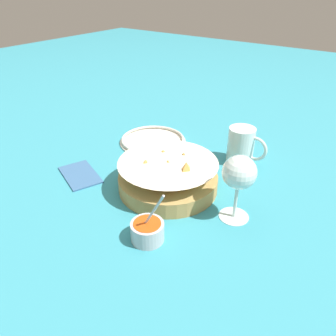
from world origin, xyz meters
TOP-DOWN VIEW (x-y plane):
  - ground_plane at (0.00, 0.00)m, footprint 4.00×4.00m
  - food_basket at (0.02, 0.02)m, footprint 0.25×0.25m
  - sauce_cup at (0.10, -0.16)m, footprint 0.08×0.07m
  - wine_glass at (0.21, 0.01)m, footprint 0.07×0.07m
  - beer_mug at (0.11, 0.24)m, footprint 0.11×0.07m
  - side_plate at (-0.17, 0.20)m, footprint 0.21×0.21m
  - napkin at (-0.20, -0.08)m, footprint 0.15×0.12m

SIDE VIEW (x-z plane):
  - ground_plane at x=0.00m, z-range 0.00..0.00m
  - napkin at x=-0.20m, z-range 0.00..0.01m
  - side_plate at x=-0.17m, z-range 0.00..0.01m
  - sauce_cup at x=0.10m, z-range -0.04..0.09m
  - food_basket at x=0.02m, z-range -0.01..0.08m
  - beer_mug at x=0.11m, z-range 0.00..0.10m
  - wine_glass at x=0.21m, z-range 0.03..0.19m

